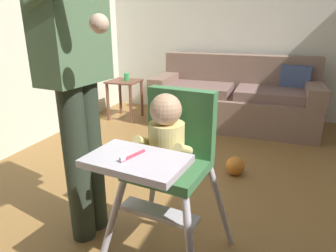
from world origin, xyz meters
TOP-DOWN VIEW (x-y plane):
  - ground at (0.00, 0.00)m, footprint 5.64×6.40m
  - wall_far at (0.00, 2.43)m, footprint 4.84×0.06m
  - couch at (-0.08, 1.91)m, footprint 2.00×0.86m
  - high_chair at (-0.07, -0.61)m, footprint 0.67×0.77m
  - adult_standing at (-0.61, -0.55)m, footprint 0.51×0.54m
  - toy_ball at (0.14, 0.52)m, footprint 0.16×0.16m
  - side_table at (-1.53, 1.67)m, footprint 0.40×0.40m
  - sippy_cup at (-1.49, 1.67)m, footprint 0.07×0.07m

SIDE VIEW (x-z plane):
  - ground at x=0.00m, z-range -0.10..0.00m
  - toy_ball at x=0.14m, z-range 0.00..0.16m
  - couch at x=-0.08m, z-range -0.10..0.76m
  - side_table at x=-1.53m, z-range 0.12..0.64m
  - sippy_cup at x=-1.49m, z-range 0.52..0.62m
  - high_chair at x=-0.07m, z-range 0.18..1.14m
  - adult_standing at x=-0.61m, z-range 0.12..1.85m
  - wall_far at x=0.00m, z-range 0.00..2.61m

